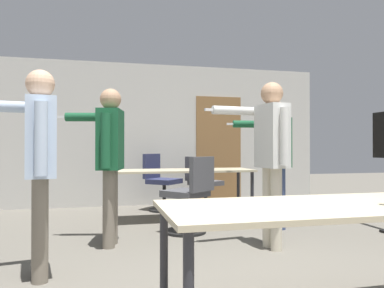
{
  "coord_description": "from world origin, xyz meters",
  "views": [
    {
      "loc": [
        -1.08,
        -1.5,
        1.06
      ],
      "look_at": [
        -0.2,
        2.2,
        1.1
      ],
      "focal_mm": 35.0,
      "sensor_mm": 36.0,
      "label": 1
    }
  ],
  "objects_px": {
    "person_left_plaid": "(38,152)",
    "office_chair_mid_tucked": "(190,197)",
    "office_chair_near_pushed": "(202,185)",
    "person_right_polo": "(271,146)",
    "person_near_casual": "(277,151)",
    "office_chair_side_rolled": "(160,183)",
    "drink_cup": "(210,166)",
    "person_center_tall": "(109,150)"
  },
  "relations": [
    {
      "from": "person_left_plaid",
      "to": "office_chair_mid_tucked",
      "type": "distance_m",
      "value": 2.1
    },
    {
      "from": "office_chair_near_pushed",
      "to": "person_right_polo",
      "type": "bearing_deg",
      "value": -23.58
    },
    {
      "from": "person_left_plaid",
      "to": "person_near_casual",
      "type": "xyz_separation_m",
      "value": [
        2.76,
        1.33,
        -0.02
      ]
    },
    {
      "from": "person_right_polo",
      "to": "office_chair_side_rolled",
      "type": "height_order",
      "value": "person_right_polo"
    },
    {
      "from": "office_chair_mid_tucked",
      "to": "drink_cup",
      "type": "xyz_separation_m",
      "value": [
        0.49,
        0.84,
        0.34
      ]
    },
    {
      "from": "office_chair_near_pushed",
      "to": "drink_cup",
      "type": "bearing_deg",
      "value": -32.85
    },
    {
      "from": "person_center_tall",
      "to": "office_chair_side_rolled",
      "type": "xyz_separation_m",
      "value": [
        0.88,
        2.14,
        -0.58
      ]
    },
    {
      "from": "office_chair_side_rolled",
      "to": "drink_cup",
      "type": "relative_size",
      "value": 9.55
    },
    {
      "from": "person_left_plaid",
      "to": "office_chair_near_pushed",
      "type": "relative_size",
      "value": 1.87
    },
    {
      "from": "person_near_casual",
      "to": "office_chair_side_rolled",
      "type": "relative_size",
      "value": 1.75
    },
    {
      "from": "office_chair_side_rolled",
      "to": "drink_cup",
      "type": "distance_m",
      "value": 1.17
    },
    {
      "from": "person_center_tall",
      "to": "person_left_plaid",
      "type": "bearing_deg",
      "value": 159.77
    },
    {
      "from": "person_left_plaid",
      "to": "office_chair_mid_tucked",
      "type": "bearing_deg",
      "value": -61.08
    },
    {
      "from": "person_near_casual",
      "to": "person_center_tall",
      "type": "distance_m",
      "value": 2.22
    },
    {
      "from": "office_chair_side_rolled",
      "to": "drink_cup",
      "type": "height_order",
      "value": "office_chair_side_rolled"
    },
    {
      "from": "person_left_plaid",
      "to": "person_center_tall",
      "type": "distance_m",
      "value": 1.09
    },
    {
      "from": "person_left_plaid",
      "to": "person_right_polo",
      "type": "xyz_separation_m",
      "value": [
        2.23,
        0.41,
        0.05
      ]
    },
    {
      "from": "person_near_casual",
      "to": "office_chair_near_pushed",
      "type": "xyz_separation_m",
      "value": [
        -0.58,
        1.69,
        -0.59
      ]
    },
    {
      "from": "office_chair_mid_tucked",
      "to": "office_chair_side_rolled",
      "type": "height_order",
      "value": "office_chair_side_rolled"
    },
    {
      "from": "person_right_polo",
      "to": "office_chair_near_pushed",
      "type": "xyz_separation_m",
      "value": [
        -0.05,
        2.61,
        -0.66
      ]
    },
    {
      "from": "person_right_polo",
      "to": "office_chair_side_rolled",
      "type": "distance_m",
      "value": 2.84
    },
    {
      "from": "person_right_polo",
      "to": "drink_cup",
      "type": "relative_size",
      "value": 17.54
    },
    {
      "from": "person_left_plaid",
      "to": "person_center_tall",
      "type": "bearing_deg",
      "value": -42.34
    },
    {
      "from": "person_right_polo",
      "to": "office_chair_near_pushed",
      "type": "height_order",
      "value": "person_right_polo"
    },
    {
      "from": "office_chair_mid_tucked",
      "to": "drink_cup",
      "type": "height_order",
      "value": "office_chair_mid_tucked"
    },
    {
      "from": "person_left_plaid",
      "to": "drink_cup",
      "type": "xyz_separation_m",
      "value": [
        2.05,
        2.11,
        -0.24
      ]
    },
    {
      "from": "person_near_casual",
      "to": "person_right_polo",
      "type": "relative_size",
      "value": 0.95
    },
    {
      "from": "person_center_tall",
      "to": "office_chair_side_rolled",
      "type": "bearing_deg",
      "value": -10.76
    },
    {
      "from": "person_center_tall",
      "to": "person_right_polo",
      "type": "bearing_deg",
      "value": -95.55
    },
    {
      "from": "person_near_casual",
      "to": "drink_cup",
      "type": "distance_m",
      "value": 1.08
    },
    {
      "from": "person_center_tall",
      "to": "drink_cup",
      "type": "relative_size",
      "value": 17.04
    },
    {
      "from": "office_chair_side_rolled",
      "to": "office_chair_near_pushed",
      "type": "bearing_deg",
      "value": 129.39
    },
    {
      "from": "person_near_casual",
      "to": "person_center_tall",
      "type": "relative_size",
      "value": 0.98
    },
    {
      "from": "person_right_polo",
      "to": "person_center_tall",
      "type": "xyz_separation_m",
      "value": [
        -1.66,
        0.51,
        -0.05
      ]
    },
    {
      "from": "person_left_plaid",
      "to": "person_right_polo",
      "type": "distance_m",
      "value": 2.27
    },
    {
      "from": "person_left_plaid",
      "to": "office_chair_side_rolled",
      "type": "height_order",
      "value": "person_left_plaid"
    },
    {
      "from": "person_near_casual",
      "to": "drink_cup",
      "type": "relative_size",
      "value": 16.72
    },
    {
      "from": "office_chair_mid_tucked",
      "to": "office_chair_side_rolled",
      "type": "relative_size",
      "value": 1.0
    },
    {
      "from": "person_near_casual",
      "to": "person_right_polo",
      "type": "bearing_deg",
      "value": 157.98
    },
    {
      "from": "office_chair_near_pushed",
      "to": "drink_cup",
      "type": "relative_size",
      "value": 9.07
    },
    {
      "from": "person_left_plaid",
      "to": "office_chair_side_rolled",
      "type": "xyz_separation_m",
      "value": [
        1.46,
        3.07,
        -0.58
      ]
    },
    {
      "from": "person_left_plaid",
      "to": "person_right_polo",
      "type": "height_order",
      "value": "person_right_polo"
    }
  ]
}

